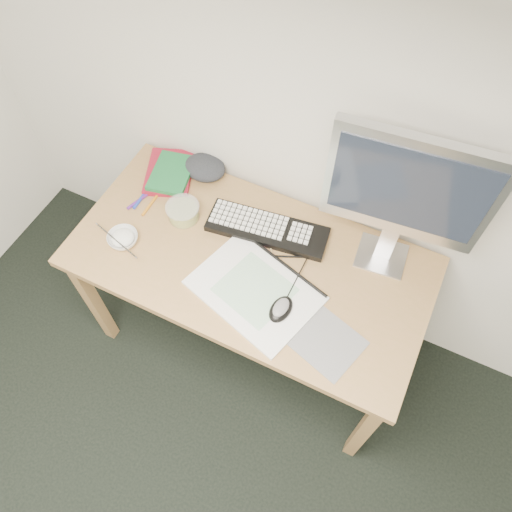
% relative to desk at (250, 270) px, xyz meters
% --- Properties ---
extents(desk, '(1.40, 0.70, 0.75)m').
position_rel_desk_xyz_m(desk, '(0.00, 0.00, 0.00)').
color(desk, '#A8794D').
rests_on(desk, ground).
extents(mousepad, '(0.27, 0.26, 0.00)m').
position_rel_desk_xyz_m(mousepad, '(0.40, -0.19, 0.08)').
color(mousepad, gray).
rests_on(mousepad, desk).
extents(sketchpad, '(0.53, 0.44, 0.01)m').
position_rel_desk_xyz_m(sketchpad, '(0.08, -0.12, 0.09)').
color(sketchpad, white).
rests_on(sketchpad, desk).
extents(keyboard, '(0.50, 0.22, 0.03)m').
position_rel_desk_xyz_m(keyboard, '(0.01, 0.15, 0.10)').
color(keyboard, black).
rests_on(keyboard, desk).
extents(monitor, '(0.54, 0.18, 0.63)m').
position_rel_desk_xyz_m(monitor, '(0.46, 0.24, 0.48)').
color(monitor, silver).
rests_on(monitor, desk).
extents(mouse, '(0.09, 0.12, 0.04)m').
position_rel_desk_xyz_m(mouse, '(0.20, -0.15, 0.12)').
color(mouse, black).
rests_on(mouse, sketchpad).
extents(rice_bowl, '(0.13, 0.13, 0.04)m').
position_rel_desk_xyz_m(rice_bowl, '(-0.49, -0.14, 0.10)').
color(rice_bowl, silver).
rests_on(rice_bowl, desk).
extents(chopsticks, '(0.23, 0.08, 0.02)m').
position_rel_desk_xyz_m(chopsticks, '(-0.49, -0.17, 0.12)').
color(chopsticks, '#ABABAE').
rests_on(chopsticks, rice_bowl).
extents(fruit_tub, '(0.18, 0.18, 0.07)m').
position_rel_desk_xyz_m(fruit_tub, '(-0.33, 0.07, 0.12)').
color(fruit_tub, '#DAC54D').
rests_on(fruit_tub, desk).
extents(book_red, '(0.27, 0.31, 0.03)m').
position_rel_desk_xyz_m(book_red, '(-0.50, 0.24, 0.09)').
color(book_red, maroon).
rests_on(book_red, desk).
extents(book_green, '(0.20, 0.25, 0.02)m').
position_rel_desk_xyz_m(book_green, '(-0.48, 0.22, 0.12)').
color(book_green, '#1A6835').
rests_on(book_green, book_red).
extents(cloth_lump, '(0.18, 0.16, 0.06)m').
position_rel_desk_xyz_m(cloth_lump, '(-0.37, 0.31, 0.11)').
color(cloth_lump, '#282B30').
rests_on(cloth_lump, desk).
extents(pencil_pink, '(0.16, 0.06, 0.01)m').
position_rel_desk_xyz_m(pencil_pink, '(0.02, 0.07, 0.09)').
color(pencil_pink, '#CA6581').
rests_on(pencil_pink, desk).
extents(pencil_tan, '(0.10, 0.13, 0.01)m').
position_rel_desk_xyz_m(pencil_tan, '(0.07, 0.05, 0.09)').
color(pencil_tan, tan).
rests_on(pencil_tan, desk).
extents(pencil_black, '(0.19, 0.09, 0.01)m').
position_rel_desk_xyz_m(pencil_black, '(0.15, 0.08, 0.09)').
color(pencil_black, black).
rests_on(pencil_black, desk).
extents(marker_blue, '(0.02, 0.15, 0.01)m').
position_rel_desk_xyz_m(marker_blue, '(-0.54, 0.08, 0.09)').
color(marker_blue, '#213AB6').
rests_on(marker_blue, desk).
extents(marker_orange, '(0.01, 0.12, 0.01)m').
position_rel_desk_xyz_m(marker_orange, '(-0.49, 0.06, 0.09)').
color(marker_orange, orange).
rests_on(marker_orange, desk).
extents(marker_purple, '(0.06, 0.14, 0.01)m').
position_rel_desk_xyz_m(marker_purple, '(-0.54, 0.06, 0.09)').
color(marker_purple, '#59227F').
rests_on(marker_purple, desk).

